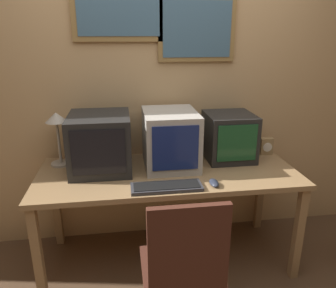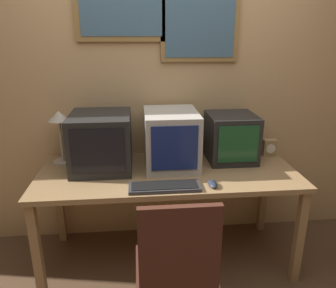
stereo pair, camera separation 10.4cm
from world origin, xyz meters
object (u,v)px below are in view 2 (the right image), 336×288
at_px(mouse_near_keyboard, 213,184).
at_px(desk_lamp, 60,125).
at_px(desk_clock, 269,148).
at_px(monitor_left, 101,141).
at_px(monitor_center, 171,139).
at_px(keyboard_main, 164,187).
at_px(monitor_right, 231,137).
at_px(office_chair, 176,284).

relative_size(mouse_near_keyboard, desk_lamp, 0.29).
xyz_separation_m(mouse_near_keyboard, desk_clock, (0.58, 0.51, 0.05)).
bearing_deg(mouse_near_keyboard, monitor_left, 152.11).
xyz_separation_m(monitor_center, keyboard_main, (-0.08, -0.40, -0.19)).
xyz_separation_m(mouse_near_keyboard, desk_lamp, (-1.05, 0.52, 0.28)).
distance_m(monitor_right, mouse_near_keyboard, 0.55).
bearing_deg(mouse_near_keyboard, desk_clock, 41.28).
bearing_deg(office_chair, desk_clock, 48.52).
xyz_separation_m(monitor_left, monitor_center, (0.51, 0.01, 0.00)).
xyz_separation_m(monitor_center, mouse_near_keyboard, (0.23, -0.40, -0.19)).
bearing_deg(monitor_left, desk_clock, 5.14).
xyz_separation_m(keyboard_main, desk_lamp, (-0.74, 0.52, 0.29)).
xyz_separation_m(monitor_center, monitor_right, (0.48, 0.07, -0.03)).
height_order(mouse_near_keyboard, office_chair, office_chair).
bearing_deg(keyboard_main, office_chair, -87.59).
relative_size(monitor_center, office_chair, 0.50).
bearing_deg(monitor_right, mouse_near_keyboard, -117.72).
relative_size(keyboard_main, desk_lamp, 1.13).
relative_size(monitor_center, keyboard_main, 1.06).
bearing_deg(desk_clock, monitor_right, -172.30).
distance_m(desk_clock, office_chair, 1.38).
bearing_deg(monitor_right, desk_clock, 7.70).
distance_m(monitor_center, desk_clock, 0.83).
bearing_deg(keyboard_main, desk_clock, 29.78).
height_order(monitor_left, monitor_right, monitor_left).
bearing_deg(desk_lamp, desk_clock, -0.16).
bearing_deg(monitor_center, monitor_right, 7.98).
height_order(monitor_right, mouse_near_keyboard, monitor_right).
bearing_deg(monitor_right, desk_lamp, 177.79).
xyz_separation_m(desk_lamp, office_chair, (0.76, -1.00, -0.63)).
bearing_deg(mouse_near_keyboard, office_chair, -121.50).
distance_m(monitor_right, office_chair, 1.20).
distance_m(monitor_left, mouse_near_keyboard, 0.86).
bearing_deg(monitor_left, desk_lamp, 158.37).
bearing_deg(desk_clock, office_chair, -131.48).
bearing_deg(monitor_left, office_chair, -62.93).
bearing_deg(mouse_near_keyboard, monitor_center, 120.12).
distance_m(monitor_left, monitor_center, 0.51).
bearing_deg(desk_lamp, monitor_left, -21.63).
relative_size(monitor_left, office_chair, 0.49).
height_order(mouse_near_keyboard, desk_clock, desk_clock).
xyz_separation_m(monitor_left, mouse_near_keyboard, (0.74, -0.39, -0.19)).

